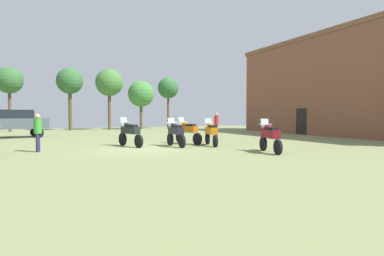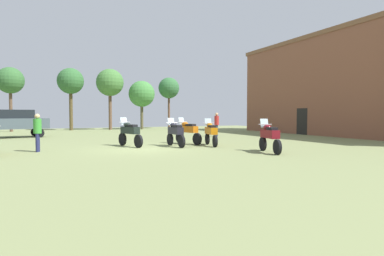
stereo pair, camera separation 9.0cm
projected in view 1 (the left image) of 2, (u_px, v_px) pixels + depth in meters
name	position (u px, v px, depth m)	size (l,w,h in m)	color
ground_plane	(144.00, 149.00, 15.54)	(44.00, 52.00, 0.02)	#7B8653
brick_building	(354.00, 84.00, 25.26)	(6.12, 21.55, 8.15)	brown
motorcycle_2	(188.00, 131.00, 17.88)	(0.78, 2.19, 1.50)	black
motorcycle_4	(176.00, 133.00, 16.52)	(0.62, 2.11, 1.48)	black
motorcycle_5	(211.00, 132.00, 17.02)	(0.74, 2.14, 1.45)	black
motorcycle_6	(130.00, 132.00, 16.52)	(0.84, 2.23, 1.51)	black
motorcycle_7	(270.00, 136.00, 13.93)	(0.78, 2.13, 1.47)	black
car_1	(14.00, 121.00, 22.69)	(4.58, 2.65, 2.00)	black
person_1	(216.00, 123.00, 24.05)	(0.48, 0.48, 1.80)	#25334A
person_2	(38.00, 130.00, 14.13)	(0.41, 0.41, 1.70)	#21254F
tree_1	(70.00, 82.00, 33.24)	(2.69, 2.69, 6.51)	#4F4024
tree_2	(168.00, 88.00, 37.92)	(2.48, 2.48, 6.06)	brown
tree_3	(9.00, 81.00, 30.54)	(2.53, 2.53, 6.21)	brown
tree_4	(109.00, 83.00, 34.61)	(2.94, 2.94, 6.61)	brown
tree_6	(141.00, 94.00, 35.79)	(2.92, 2.92, 5.44)	brown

